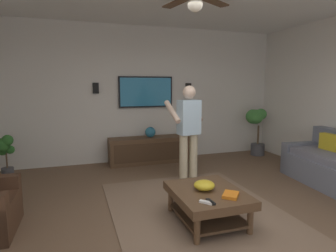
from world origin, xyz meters
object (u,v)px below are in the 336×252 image
wall_speaker_right (96,88)px  remote_black (211,202)px  tv (146,92)px  potted_plant_tall (256,123)px  remote_white (206,202)px  person_standing (188,127)px  bowl (204,185)px  vase_round (150,132)px  coffee_table (207,199)px  potted_plant_short (5,150)px  book (231,195)px  media_console (149,150)px  wall_speaker_left (188,88)px

wall_speaker_right → remote_black: bearing=-165.4°
tv → potted_plant_tall: 2.66m
remote_white → person_standing: bearing=123.0°
bowl → vase_round: size_ratio=1.15×
coffee_table → person_standing: 1.66m
potted_plant_short → book: potted_plant_short is taller
media_console → vase_round: (-0.01, -0.02, 0.39)m
coffee_table → remote_white: remote_white is taller
bowl → remote_black: bearing=164.7°
potted_plant_tall → remote_black: (-3.00, 2.67, -0.35)m
potted_plant_short → wall_speaker_left: (0.45, -3.67, 1.06)m
tv → potted_plant_tall: size_ratio=1.06×
vase_round → wall_speaker_right: 1.44m
bowl → wall_speaker_left: (3.06, -1.04, 1.12)m
potted_plant_tall → vase_round: size_ratio=5.03×
vase_round → potted_plant_short: bearing=94.0°
coffee_table → media_console: 2.84m
book → coffee_table: bearing=-107.0°
vase_round → wall_speaker_right: size_ratio=1.00×
potted_plant_tall → wall_speaker_left: bearing=74.0°
potted_plant_short → bowl: (-2.61, -2.63, -0.06)m
potted_plant_short → remote_black: bearing=-139.7°
remote_black → coffee_table: bearing=-22.0°
remote_white → wall_speaker_right: (3.43, 0.85, 1.17)m
book → wall_speaker_left: wall_speaker_left is taller
coffee_table → bowl: bowl is taller
person_standing → potted_plant_tall: bearing=-71.3°
book → potted_plant_short: bearing=-95.6°
media_console → vase_round: 0.39m
potted_plant_tall → vase_round: 2.50m
potted_plant_short → bowl: bearing=-134.8°
tv → vase_round: 0.88m
potted_plant_tall → tv: bearing=80.4°
remote_white → potted_plant_short: bearing=179.2°
remote_white → book: bearing=63.5°
tv → potted_plant_tall: tv is taller
person_standing → book: bearing=164.2°
remote_white → wall_speaker_left: (3.43, -1.20, 1.17)m
remote_white → vase_round: (3.17, -0.23, 0.25)m
media_console → potted_plant_tall: 2.57m
potted_plant_short → vase_round: 2.71m
bowl → remote_white: (-0.37, 0.15, -0.04)m
remote_white → remote_black: 0.05m
media_console → wall_speaker_right: size_ratio=7.73×
person_standing → potted_plant_short: size_ratio=2.08×
media_console → potted_plant_short: 2.70m
potted_plant_tall → potted_plant_short: 5.20m
book → vase_round: size_ratio=1.00×
media_console → tv: size_ratio=1.45×
wall_speaker_right → potted_plant_tall: bearing=-97.0°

